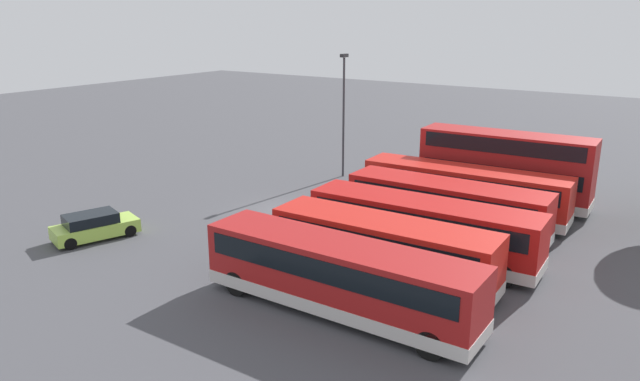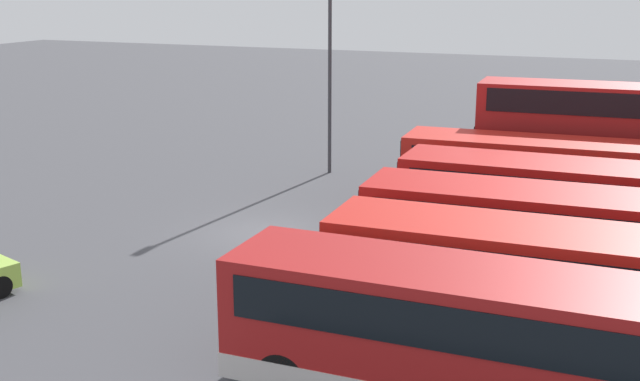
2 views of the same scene
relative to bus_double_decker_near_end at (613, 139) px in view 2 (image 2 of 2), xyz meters
The scene contains 8 objects.
ground_plane 14.17m from the bus_double_decker_near_end, 49.63° to the right, with size 140.00×140.00×0.00m, color #47474C.
bus_double_decker_near_end is the anchor object (origin of this frame).
bus_single_deck_second 4.00m from the bus_double_decker_near_end, 17.22° to the right, with size 3.12×12.06×2.95m.
bus_single_deck_third 7.44m from the bus_double_decker_near_end, ahead, with size 2.76×10.84×2.95m.
bus_single_deck_fourth 11.07m from the bus_double_decker_near_end, ahead, with size 3.01×11.45×2.95m.
bus_single_deck_fifth 14.63m from the bus_double_decker_near_end, ahead, with size 2.86×10.31×2.95m.
bus_single_deck_sixth 18.00m from the bus_double_decker_near_end, ahead, with size 2.62×11.76×2.95m.
lamp_post_tall 12.25m from the bus_double_decker_near_end, 90.74° to the right, with size 0.70×0.30×8.91m.
Camera 2 is at (23.59, 11.62, 8.47)m, focal length 44.93 mm.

